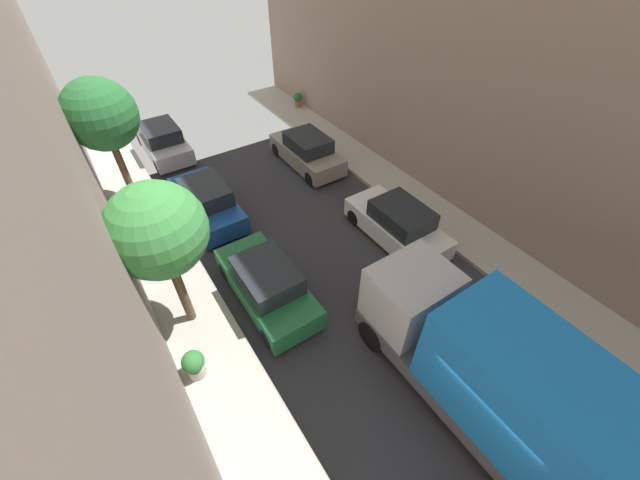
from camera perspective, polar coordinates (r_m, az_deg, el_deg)
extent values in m
plane|color=#2D2D33|center=(11.25, 23.85, -24.03)|extent=(32.00, 32.00, 0.00)
cube|color=#A8A399|center=(14.32, 36.20, -10.55)|extent=(2.00, 44.00, 0.15)
cube|color=#1E6638|center=(12.07, -8.14, -7.12)|extent=(1.76, 4.20, 0.76)
cube|color=#1E2328|center=(11.45, -8.14, -5.37)|extent=(1.56, 2.10, 0.64)
cylinder|color=black|center=(13.08, -14.23, -4.70)|extent=(0.22, 0.64, 0.64)
cylinder|color=black|center=(13.41, -8.18, -2.04)|extent=(0.22, 0.64, 0.64)
cylinder|color=black|center=(11.23, -7.86, -14.67)|extent=(0.22, 0.64, 0.64)
cylinder|color=black|center=(11.61, -0.95, -11.17)|extent=(0.22, 0.64, 0.64)
cube|color=#194799|center=(15.70, -16.88, 5.24)|extent=(1.76, 4.20, 0.76)
cube|color=#1E2328|center=(15.17, -17.21, 7.03)|extent=(1.56, 2.10, 0.64)
cylinder|color=black|center=(16.96, -21.02, 6.29)|extent=(0.22, 0.64, 0.64)
cylinder|color=black|center=(17.22, -16.18, 8.19)|extent=(0.22, 0.64, 0.64)
cylinder|color=black|center=(14.52, -17.34, 0.34)|extent=(0.22, 0.64, 0.64)
cylinder|color=black|center=(14.82, -11.81, 2.63)|extent=(0.22, 0.64, 0.64)
cube|color=silver|center=(20.64, -22.84, 13.42)|extent=(1.76, 4.20, 0.76)
cube|color=#1E2328|center=(20.21, -23.26, 14.95)|extent=(1.56, 2.10, 0.64)
cylinder|color=black|center=(22.04, -25.75, 13.69)|extent=(0.22, 0.64, 0.64)
cylinder|color=black|center=(22.23, -21.89, 15.15)|extent=(0.22, 0.64, 0.64)
cylinder|color=black|center=(19.30, -23.53, 10.27)|extent=(0.22, 0.64, 0.64)
cylinder|color=black|center=(19.52, -19.21, 11.93)|extent=(0.22, 0.64, 0.64)
cube|color=white|center=(14.25, 11.63, 1.95)|extent=(1.76, 4.20, 0.76)
cube|color=#1E2328|center=(13.73, 12.45, 3.79)|extent=(1.56, 2.10, 0.64)
cylinder|color=black|center=(14.82, 5.28, 3.52)|extent=(0.22, 0.64, 0.64)
cylinder|color=black|center=(15.66, 9.83, 5.51)|extent=(0.22, 0.64, 0.64)
cylinder|color=black|center=(13.25, 13.48, -3.74)|extent=(0.22, 0.64, 0.64)
cylinder|color=black|center=(14.18, 17.99, -1.09)|extent=(0.22, 0.64, 0.64)
cube|color=gray|center=(18.26, -2.05, 12.99)|extent=(1.76, 4.20, 0.76)
cube|color=#1E2328|center=(17.80, -1.85, 14.73)|extent=(1.56, 2.10, 0.64)
cylinder|color=black|center=(19.22, -6.60, 13.62)|extent=(0.22, 0.64, 0.64)
cylinder|color=black|center=(19.88, -2.53, 14.93)|extent=(0.22, 0.64, 0.64)
cylinder|color=black|center=(16.92, -1.47, 9.37)|extent=(0.22, 0.64, 0.64)
cylinder|color=black|center=(17.66, 2.88, 10.94)|extent=(0.22, 0.64, 0.64)
cube|color=#4C4C51|center=(10.69, 22.07, -20.02)|extent=(2.20, 6.60, 0.50)
cube|color=#B7B7BC|center=(10.40, 13.72, -8.22)|extent=(2.10, 1.80, 1.70)
cube|color=blue|center=(9.39, 29.32, -19.77)|extent=(2.24, 4.20, 2.40)
cylinder|color=black|center=(11.10, 8.10, -14.22)|extent=(0.30, 0.96, 0.96)
cylinder|color=black|center=(12.03, 15.38, -9.47)|extent=(0.30, 0.96, 0.96)
cylinder|color=black|center=(11.38, 35.10, -25.18)|extent=(0.30, 0.96, 0.96)
cylinder|color=brown|center=(11.39, -20.51, -7.11)|extent=(0.27, 0.27, 2.67)
sphere|color=#38843D|center=(9.87, -23.67, 1.35)|extent=(2.47, 2.47, 2.47)
cylinder|color=brown|center=(17.10, -27.79, 9.33)|extent=(0.28, 0.28, 2.78)
sphere|color=#23602D|center=(16.09, -30.59, 16.19)|extent=(2.58, 2.58, 2.58)
cylinder|color=brown|center=(24.01, -3.38, 20.13)|extent=(0.39, 0.39, 0.34)
sphere|color=#23602D|center=(23.86, -3.42, 20.97)|extent=(0.53, 0.53, 0.53)
cylinder|color=brown|center=(14.09, -25.40, -4.08)|extent=(0.35, 0.35, 0.36)
sphere|color=#2D7233|center=(13.85, -25.83, -3.07)|extent=(0.44, 0.44, 0.44)
cylinder|color=#B2A899|center=(11.15, -18.38, -18.30)|extent=(0.50, 0.50, 0.37)
sphere|color=#2D7233|center=(10.80, -18.89, -17.21)|extent=(0.60, 0.60, 0.60)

